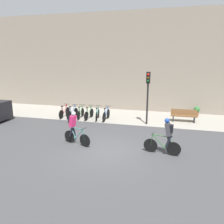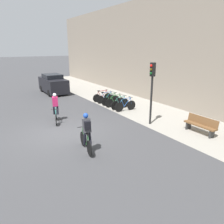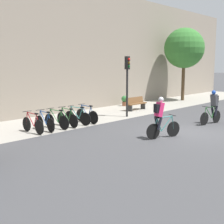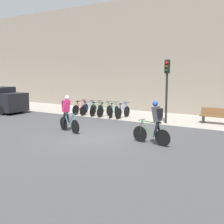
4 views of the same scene
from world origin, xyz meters
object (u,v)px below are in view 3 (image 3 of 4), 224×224
parked_bike_0 (33,124)px  parked_bike_3 (67,119)px  parked_bike_5 (87,115)px  cyclist_pink (160,117)px  parked_bike_2 (57,120)px  potted_plant (125,100)px  bench (136,103)px  parked_bike_1 (45,122)px  cyclist_grey (213,106)px  parked_bike_4 (77,117)px  traffic_light_pole (127,75)px

parked_bike_0 → parked_bike_3: (2.03, 0.00, 0.00)m
parked_bike_5 → cyclist_pink: bearing=-94.0°
parked_bike_2 → potted_plant: size_ratio=2.20×
parked_bike_2 → parked_bike_0: bearing=-180.0°
bench → potted_plant: (1.08, 1.95, -0.04)m
parked_bike_1 → parked_bike_3: bearing=0.0°
cyclist_pink → parked_bike_0: size_ratio=1.03×
parked_bike_5 → bench: bearing=10.2°
parked_bike_5 → parked_bike_0: bearing=-180.0°
parked_bike_1 → potted_plant: parked_bike_1 is taller
parked_bike_1 → cyclist_grey: bearing=-35.7°
parked_bike_0 → parked_bike_3: size_ratio=1.00×
cyclist_grey → parked_bike_3: size_ratio=1.03×
cyclist_pink → parked_bike_5: cyclist_pink is taller
cyclist_grey → parked_bike_4: 7.17m
parked_bike_3 → cyclist_pink: bearing=-78.4°
bench → potted_plant: bench is taller
parked_bike_5 → bench: parked_bike_5 is taller
parked_bike_4 → traffic_light_pole: (3.67, -0.31, 2.08)m
cyclist_pink → parked_bike_1: size_ratio=1.05×
cyclist_grey → bench: cyclist_grey is taller
parked_bike_0 → traffic_light_pole: size_ratio=0.48×
parked_bike_3 → potted_plant: size_ratio=2.21×
parked_bike_4 → traffic_light_pole: bearing=-4.8°
cyclist_grey → parked_bike_3: (-5.71, 5.08, -0.54)m
cyclist_grey → parked_bike_0: 9.27m
parked_bike_3 → parked_bike_4: bearing=0.0°
parked_bike_2 → potted_plant: bearing=18.8°
parked_bike_1 → parked_bike_2: (0.68, 0.00, 0.01)m
parked_bike_1 → cyclist_pink: bearing=-64.4°
parked_bike_3 → cyclist_grey: bearing=-41.6°
parked_bike_3 → traffic_light_pole: size_ratio=0.48×
cyclist_grey → parked_bike_4: size_ratio=1.04×
parked_bike_2 → parked_bike_5: parked_bike_5 is taller
cyclist_pink → parked_bike_1: 5.48m
cyclist_grey → parked_bike_4: (-5.03, 5.08, -0.54)m
cyclist_pink → parked_bike_0: cyclist_pink is taller
parked_bike_1 → traffic_light_pole: bearing=-3.1°
parked_bike_2 → traffic_light_pole: (5.02, -0.31, 2.08)m
cyclist_pink → parked_bike_3: cyclist_pink is taller
cyclist_grey → parked_bike_5: cyclist_grey is taller
parked_bike_0 → bench: 8.95m
cyclist_grey → parked_bike_2: bearing=141.5°
cyclist_grey → parked_bike_0: size_ratio=1.03×
cyclist_pink → parked_bike_0: bearing=121.7°
parked_bike_0 → potted_plant: bearing=16.4°
parked_bike_3 → bench: size_ratio=0.95×
cyclist_pink → potted_plant: bearing=48.6°
parked_bike_1 → parked_bike_3: parked_bike_3 is taller
parked_bike_5 → traffic_light_pole: size_ratio=0.49×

